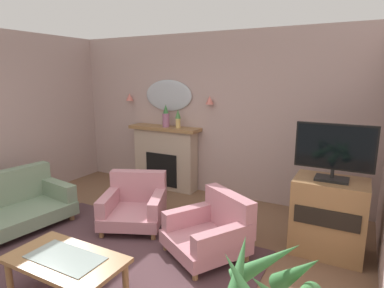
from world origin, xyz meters
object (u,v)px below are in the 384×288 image
fireplace (165,158)px  mantel_vase_right (178,118)px  wall_sconce_left (130,97)px  wall_mirror (168,95)px  coffee_table (66,263)px  armchair_near_fireplace (212,230)px  tv_flatscreen (334,151)px  armchair_by_coffee_table (135,204)px  wall_sconce_right (210,100)px  tv_cabinet (328,216)px  mantel_vase_left (166,117)px

fireplace → mantel_vase_right: bearing=-5.4°
wall_sconce_left → wall_mirror: bearing=3.4°
coffee_table → armchair_near_fireplace: armchair_near_fireplace is taller
tv_flatscreen → armchair_by_coffee_table: bearing=-169.5°
wall_sconce_right → tv_cabinet: (2.07, -1.11, -1.21)m
wall_sconce_left → armchair_by_coffee_table: (1.30, -1.59, -1.35)m
fireplace → tv_flatscreen: 3.17m
tv_cabinet → wall_sconce_right: bearing=151.7°
fireplace → armchair_by_coffee_table: size_ratio=1.27×
mantel_vase_left → coffee_table: bearing=-74.6°
fireplace → armchair_near_fireplace: size_ratio=1.22×
mantel_vase_left → mantel_vase_right: (0.25, 0.00, -0.00)m
wall_sconce_left → tv_cabinet: bearing=-16.4°
mantel_vase_left → coffee_table: 3.30m
mantel_vase_left → armchair_by_coffee_table: 1.84m
wall_mirror → tv_flatscreen: (2.92, -1.18, -0.46)m
mantel_vase_left → fireplace: bearing=150.5°
mantel_vase_left → wall_mirror: (-0.05, 0.17, 0.37)m
mantel_vase_right → wall_sconce_left: wall_sconce_left is taller
wall_mirror → armchair_near_fireplace: 2.89m
armchair_near_fireplace → armchair_by_coffee_table: bearing=171.0°
fireplace → mantel_vase_left: (0.05, -0.03, 0.77)m
armchair_by_coffee_table → tv_flatscreen: bearing=10.5°
wall_mirror → coffee_table: size_ratio=0.87×
wall_sconce_right → tv_cabinet: bearing=-28.3°
wall_mirror → armchair_by_coffee_table: 2.20m
tv_cabinet → wall_sconce_left: bearing=163.6°
fireplace → armchair_by_coffee_table: bearing=-73.2°
armchair_near_fireplace → tv_cabinet: (1.18, 0.68, 0.15)m
armchair_by_coffee_table → tv_cabinet: size_ratio=1.19×
wall_mirror → mantel_vase_left: bearing=-73.6°
wall_sconce_right → armchair_by_coffee_table: 2.13m
mantel_vase_right → armchair_near_fireplace: (1.43, -1.67, -1.03)m
fireplace → coffee_table: (0.89, -3.07, -0.19)m
tv_flatscreen → tv_cabinet: bearing=90.0°
mantel_vase_right → wall_mirror: size_ratio=0.34×
coffee_table → tv_cabinet: 2.89m
fireplace → armchair_by_coffee_table: (0.45, -1.50, -0.27)m
mantel_vase_right → wall_sconce_right: wall_sconce_right is taller
mantel_vase_left → armchair_by_coffee_table: (0.40, -1.47, -1.04)m
fireplace → wall_sconce_right: bearing=6.2°
armchair_by_coffee_table → tv_cabinet: tv_cabinet is taller
mantel_vase_right → wall_mirror: wall_mirror is taller
armchair_near_fireplace → tv_flatscreen: size_ratio=1.33×
wall_mirror → tv_cabinet: (2.92, -1.16, -1.26)m
coffee_table → armchair_near_fireplace: 1.61m
armchair_by_coffee_table → tv_flatscreen: 2.68m
mantel_vase_right → coffee_table: size_ratio=0.30×
coffee_table → tv_flatscreen: size_ratio=1.31×
mantel_vase_right → armchair_near_fireplace: bearing=-49.4°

